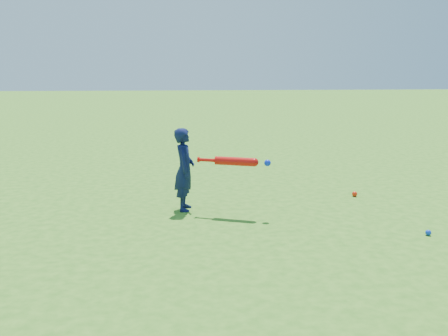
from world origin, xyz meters
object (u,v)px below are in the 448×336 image
at_px(child, 184,169).
at_px(ground_ball_red, 355,194).
at_px(ground_ball_blue, 428,233).
at_px(bat_swing, 238,162).

height_order(child, ground_ball_red, child).
bearing_deg(ground_ball_blue, ground_ball_red, 95.71).
bearing_deg(child, ground_ball_blue, -110.01).
height_order(child, ground_ball_blue, child).
bearing_deg(bat_swing, ground_ball_red, 44.10).
bearing_deg(child, bat_swing, -109.19).
xyz_separation_m(ground_ball_red, bat_swing, (-1.71, -0.71, 0.61)).
bearing_deg(bat_swing, child, 175.36).
relative_size(ground_ball_red, ground_ball_blue, 1.20).
xyz_separation_m(ground_ball_red, ground_ball_blue, (0.17, -1.67, -0.01)).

